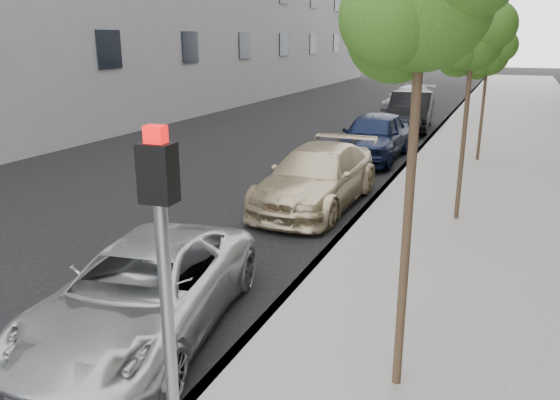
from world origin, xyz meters
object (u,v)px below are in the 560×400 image
Objects in this scene: signal_pole at (166,291)px; sedan_blue at (374,136)px; tree_mid at (475,41)px; suv at (317,177)px; tree_near at (426,1)px; minivan at (144,291)px; sedan_black at (410,111)px; sedan_rear at (409,100)px; tree_far at (489,55)px.

signal_pole is 0.70× the size of sedan_blue.
sedan_blue is (-3.33, 5.86, -3.09)m from tree_mid.
suv is 1.06× the size of sedan_blue.
tree_near reaches higher than tree_mid.
tree_mid is at bearing 77.55° from signal_pole.
minivan is 0.92× the size of suv.
sedan_blue is at bearing 119.57° from tree_mid.
sedan_blue is (0.00, 5.75, 0.08)m from suv.
signal_pole is at bearing -82.64° from sedan_blue.
sedan_blue is at bearing 93.64° from signal_pole.
tree_near is 1.01× the size of sedan_black.
tree_mid is 0.98× the size of sedan_blue.
signal_pole is 27.52m from sedan_rear.
tree_far is 0.83× the size of suv.
signal_pole is at bearing -58.71° from minivan.
sedan_blue is at bearing -95.40° from sedan_black.
suv is at bearing 78.73° from minivan.
signal_pole is 21.77m from sedan_black.
sedan_black is (-3.33, 6.15, -2.61)m from tree_far.
signal_pole reaches higher than sedan_black.
suv is (-3.33, 6.62, -3.56)m from tree_near.
minivan is (-3.50, -6.52, -3.25)m from tree_mid.
tree_far is at bearing -64.26° from sedan_rear.
tree_far is 0.90× the size of minivan.
tree_mid is 1.11× the size of tree_far.
minivan is 0.93× the size of sedan_rear.
tree_mid is 0.93× the size of sedan_rear.
tree_far is (0.00, 13.00, -0.85)m from tree_near.
tree_near is 1.22× the size of tree_far.
sedan_blue is at bearing -79.76° from sedan_rear.
minivan is 0.91× the size of sedan_black.
minivan is (-3.50, -13.02, -2.80)m from tree_far.
sedan_rear is at bearing 100.06° from tree_near.
sedan_blue is at bearing -169.18° from tree_far.
tree_mid is at bearing 51.98° from minivan.
tree_far is 13.77m from minivan.
tree_far is 12.90m from sedan_rear.
sedan_rear is (-1.08, 18.19, -0.01)m from suv.
signal_pole is 0.66× the size of suv.
tree_far is 4.29m from sedan_blue.
minivan is at bearing -179.75° from tree_near.
tree_far reaches higher than signal_pole.
signal_pole is 3.63m from minivan.
tree_mid is 13.43m from sedan_black.
sedan_rear is (-4.40, 11.81, -2.72)m from tree_far.
minivan is (-3.50, -0.02, -3.65)m from tree_near.
sedan_black is (-0.00, 6.78, 0.03)m from sedan_blue.
tree_near is 3.53m from signal_pole.
sedan_black is (-1.99, 21.64, -1.35)m from signal_pole.
minivan is (-2.16, 2.48, -1.54)m from signal_pole.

